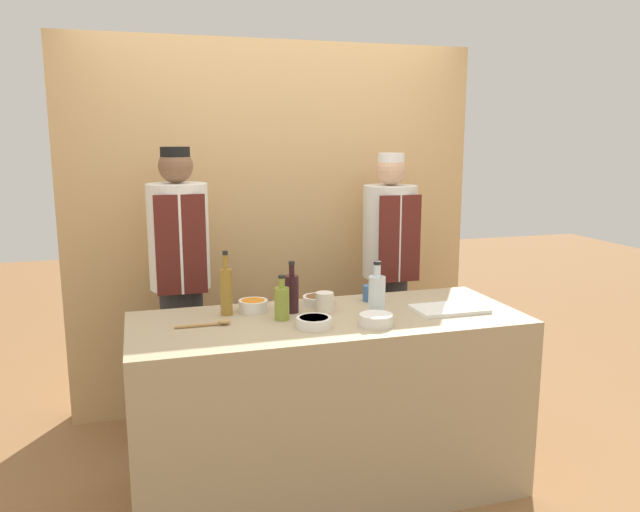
{
  "coord_description": "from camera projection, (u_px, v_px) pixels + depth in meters",
  "views": [
    {
      "loc": [
        -0.89,
        -2.84,
        1.8
      ],
      "look_at": [
        0.0,
        0.15,
        1.2
      ],
      "focal_mm": 35.0,
      "sensor_mm": 36.0,
      "label": 1
    }
  ],
  "objects": [
    {
      "name": "chef_right",
      "position": [
        389.0,
        274.0,
        4.02
      ],
      "size": [
        0.34,
        0.34,
        1.7
      ],
      "color": "#28282D",
      "rests_on": "ground_plane"
    },
    {
      "name": "cutting_board",
      "position": [
        449.0,
        309.0,
        3.19
      ],
      "size": [
        0.37,
        0.22,
        0.02
      ],
      "color": "white",
      "rests_on": "counter"
    },
    {
      "name": "cup_blue",
      "position": [
        371.0,
        293.0,
        3.38
      ],
      "size": [
        0.09,
        0.09,
        0.08
      ],
      "color": "#386093",
      "rests_on": "counter"
    },
    {
      "name": "sauce_bowl_purple",
      "position": [
        376.0,
        319.0,
        2.94
      ],
      "size": [
        0.16,
        0.16,
        0.05
      ],
      "color": "white",
      "rests_on": "counter"
    },
    {
      "name": "bottle_vinegar",
      "position": [
        226.0,
        290.0,
        3.1
      ],
      "size": [
        0.06,
        0.06,
        0.33
      ],
      "color": "olive",
      "rests_on": "counter"
    },
    {
      "name": "sauce_bowl_red",
      "position": [
        314.0,
        322.0,
        2.91
      ],
      "size": [
        0.17,
        0.17,
        0.05
      ],
      "color": "white",
      "rests_on": "counter"
    },
    {
      "name": "ground_plane",
      "position": [
        328.0,
        487.0,
        3.25
      ],
      "size": [
        14.0,
        14.0,
        0.0
      ],
      "primitive_type": "plane",
      "color": "olive"
    },
    {
      "name": "cabinet_wall",
      "position": [
        275.0,
        228.0,
        4.18
      ],
      "size": [
        2.69,
        0.18,
        2.4
      ],
      "color": "tan",
      "rests_on": "ground_plane"
    },
    {
      "name": "bottle_wine",
      "position": [
        292.0,
        293.0,
        3.15
      ],
      "size": [
        0.07,
        0.07,
        0.26
      ],
      "color": "black",
      "rests_on": "counter"
    },
    {
      "name": "sauce_bowl_orange",
      "position": [
        253.0,
        305.0,
        3.18
      ],
      "size": [
        0.15,
        0.15,
        0.06
      ],
      "color": "white",
      "rests_on": "counter"
    },
    {
      "name": "counter",
      "position": [
        329.0,
        404.0,
        3.17
      ],
      "size": [
        1.94,
        0.76,
        0.92
      ],
      "color": "tan",
      "rests_on": "ground_plane"
    },
    {
      "name": "sauce_bowl_brown",
      "position": [
        318.0,
        300.0,
        3.32
      ],
      "size": [
        0.17,
        0.17,
        0.04
      ],
      "color": "white",
      "rests_on": "counter"
    },
    {
      "name": "wooden_spoon",
      "position": [
        211.0,
        323.0,
        2.94
      ],
      "size": [
        0.26,
        0.05,
        0.03
      ],
      "color": "#B2844C",
      "rests_on": "counter"
    },
    {
      "name": "bottle_oil",
      "position": [
        282.0,
        302.0,
        3.03
      ],
      "size": [
        0.07,
        0.07,
        0.22
      ],
      "color": "olive",
      "rests_on": "counter"
    },
    {
      "name": "cup_cream",
      "position": [
        325.0,
        302.0,
        3.17
      ],
      "size": [
        0.09,
        0.09,
        0.1
      ],
      "color": "silver",
      "rests_on": "counter"
    },
    {
      "name": "chef_left",
      "position": [
        181.0,
        284.0,
        3.65
      ],
      "size": [
        0.35,
        0.35,
        1.74
      ],
      "color": "#28282D",
      "rests_on": "ground_plane"
    },
    {
      "name": "bottle_clear",
      "position": [
        377.0,
        294.0,
        3.1
      ],
      "size": [
        0.08,
        0.08,
        0.28
      ],
      "color": "silver",
      "rests_on": "counter"
    }
  ]
}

